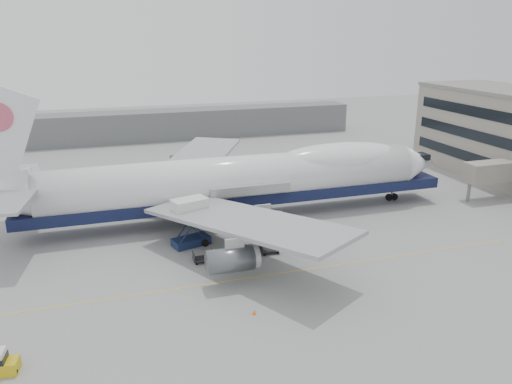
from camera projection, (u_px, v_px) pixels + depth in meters
name	position (u px, v px, depth m)	size (l,w,h in m)	color
ground	(264.00, 251.00, 59.67)	(260.00, 260.00, 0.00)	gray
apron_line	(281.00, 273.00, 54.23)	(60.00, 0.15, 0.01)	gold
hangar	(132.00, 127.00, 119.24)	(110.00, 8.00, 7.00)	slate
airliner	(241.00, 179.00, 69.03)	(67.00, 55.30, 19.98)	white
catering_truck	(190.00, 219.00, 60.43)	(4.94, 3.97, 5.99)	navy
traffic_cone	(254.00, 312.00, 46.25)	(0.34, 0.34, 0.51)	#FF5D0D
dolly_0	(203.00, 258.00, 56.72)	(2.30, 1.35, 1.30)	#2D2D30
dolly_1	(237.00, 253.00, 57.88)	(2.30, 1.35, 1.30)	#2D2D30
dolly_2	(270.00, 249.00, 59.04)	(2.30, 1.35, 1.30)	#2D2D30
dolly_3	(301.00, 245.00, 60.19)	(2.30, 1.35, 1.30)	#2D2D30
dolly_4	(331.00, 241.00, 61.35)	(2.30, 1.35, 1.30)	#2D2D30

